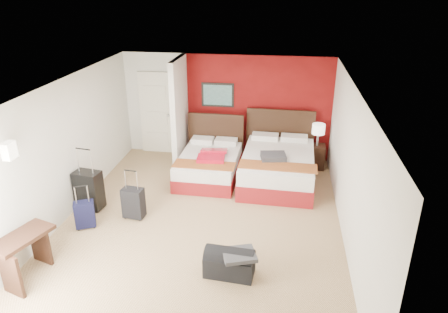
% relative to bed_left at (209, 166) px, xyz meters
% --- Properties ---
extents(ground, '(6.50, 6.50, 0.00)m').
position_rel_bed_left_xyz_m(ground, '(0.19, -1.88, -0.27)').
color(ground, tan).
rests_on(ground, ground).
extents(room_walls, '(5.02, 6.52, 2.50)m').
position_rel_bed_left_xyz_m(room_walls, '(-1.21, -0.46, 0.99)').
color(room_walls, silver).
rests_on(room_walls, ground).
extents(red_accent_panel, '(3.50, 0.04, 2.50)m').
position_rel_bed_left_xyz_m(red_accent_panel, '(0.94, 1.35, 0.98)').
color(red_accent_panel, maroon).
rests_on(red_accent_panel, ground).
extents(partition_wall, '(0.12, 1.20, 2.50)m').
position_rel_bed_left_xyz_m(partition_wall, '(-0.81, 0.73, 0.98)').
color(partition_wall, silver).
rests_on(partition_wall, ground).
extents(entry_door, '(0.82, 0.06, 2.05)m').
position_rel_bed_left_xyz_m(entry_door, '(-1.56, 1.32, 0.75)').
color(entry_door, silver).
rests_on(entry_door, ground).
extents(bed_left, '(1.30, 1.83, 0.54)m').
position_rel_bed_left_xyz_m(bed_left, '(0.00, 0.00, 0.00)').
color(bed_left, silver).
rests_on(bed_left, ground).
extents(bed_right, '(1.60, 2.23, 0.65)m').
position_rel_bed_left_xyz_m(bed_right, '(1.51, 0.02, 0.06)').
color(bed_right, silver).
rests_on(bed_right, ground).
extents(red_suitcase_open, '(0.63, 0.83, 0.10)m').
position_rel_bed_left_xyz_m(red_suitcase_open, '(0.10, -0.10, 0.32)').
color(red_suitcase_open, red).
rests_on(red_suitcase_open, bed_left).
extents(jacket_bundle, '(0.57, 0.48, 0.12)m').
position_rel_bed_left_xyz_m(jacket_bundle, '(1.41, -0.28, 0.44)').
color(jacket_bundle, '#3A3A3F').
rests_on(jacket_bundle, bed_right).
extents(nightstand, '(0.40, 0.40, 0.55)m').
position_rel_bed_left_xyz_m(nightstand, '(2.38, 0.90, 0.00)').
color(nightstand, black).
rests_on(nightstand, ground).
extents(table_lamp, '(0.32, 0.32, 0.52)m').
position_rel_bed_left_xyz_m(table_lamp, '(2.38, 0.90, 0.54)').
color(table_lamp, beige).
rests_on(table_lamp, nightstand).
extents(suitcase_black, '(0.54, 0.38, 0.75)m').
position_rel_bed_left_xyz_m(suitcase_black, '(-2.02, -1.67, 0.10)').
color(suitcase_black, black).
rests_on(suitcase_black, ground).
extents(suitcase_charcoal, '(0.41, 0.28, 0.56)m').
position_rel_bed_left_xyz_m(suitcase_charcoal, '(-1.07, -1.87, 0.01)').
color(suitcase_charcoal, black).
rests_on(suitcase_charcoal, ground).
extents(suitcase_navy, '(0.40, 0.34, 0.48)m').
position_rel_bed_left_xyz_m(suitcase_navy, '(-1.81, -2.31, -0.03)').
color(suitcase_navy, black).
rests_on(suitcase_navy, ground).
extents(duffel_bag, '(0.76, 0.45, 0.37)m').
position_rel_bed_left_xyz_m(duffel_bag, '(0.89, -3.21, -0.08)').
color(duffel_bag, black).
rests_on(duffel_bag, ground).
extents(jacket_draped, '(0.57, 0.53, 0.06)m').
position_rel_bed_left_xyz_m(jacket_draped, '(1.04, -3.26, 0.13)').
color(jacket_draped, '#38383D').
rests_on(jacket_draped, duffel_bag).
extents(desk, '(0.69, 0.97, 0.73)m').
position_rel_bed_left_xyz_m(desk, '(-2.04, -3.71, 0.09)').
color(desk, black).
rests_on(desk, ground).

